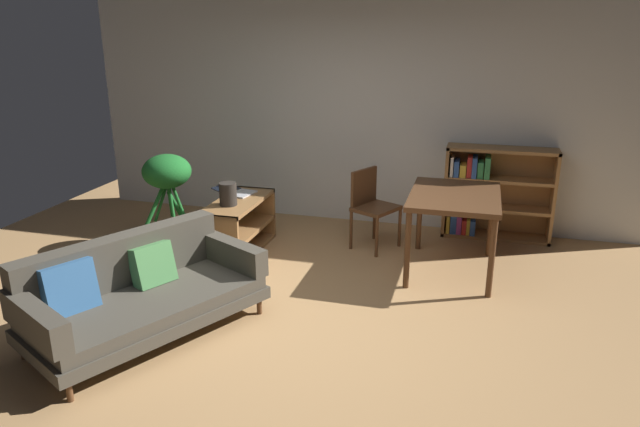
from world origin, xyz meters
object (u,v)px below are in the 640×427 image
Objects in this scene: fabric_couch at (139,291)px; media_console at (239,227)px; desk_speaker at (228,194)px; dining_table at (454,203)px; open_laptop at (236,192)px; bookshelf at (489,192)px; potted_floor_plant at (168,183)px; dining_chair_near at (371,203)px.

fabric_couch is 1.84× the size of media_console.
desk_speaker is 0.21× the size of dining_table.
dining_table reaches higher than fabric_couch.
media_console is at bearing -64.74° from open_laptop.
desk_speaker is at bearing -151.82° from bookshelf.
potted_floor_plant reaches higher than dining_table.
potted_floor_plant reaches higher than open_laptop.
dining_chair_near is (1.34, 0.53, 0.22)m from media_console.
dining_chair_near reaches higher than desk_speaker.
bookshelf is (0.35, 1.15, -0.19)m from dining_table.
potted_floor_plant is at bearing -160.83° from bookshelf.
dining_chair_near is at bearing 58.75° from fabric_couch.
potted_floor_plant is (-0.71, -0.22, 0.10)m from open_laptop.
fabric_couch is at bearing -121.25° from dining_chair_near.
bookshelf reaches higher than dining_table.
open_laptop is at bearing 102.49° from desk_speaker.
dining_chair_near is (-0.90, 0.45, -0.21)m from dining_table.
media_console is 1.08× the size of potted_floor_plant.
dining_chair_near reaches higher than dining_table.
potted_floor_plant reaches higher than dining_chair_near.
fabric_couch is at bearing -131.23° from bookshelf.
desk_speaker is (0.09, -0.42, 0.10)m from open_laptop.
desk_speaker is 1.55m from dining_chair_near.
bookshelf reaches higher than media_console.
fabric_couch is at bearing -140.76° from dining_table.
potted_floor_plant is at bearing -167.24° from dining_chair_near.
open_laptop is at bearing -160.20° from bookshelf.
potted_floor_plant reaches higher than fabric_couch.
media_console is 0.97× the size of dining_table.
media_console is 4.62× the size of desk_speaker.
media_console is 2.28m from dining_table.
media_console is at bearing 82.03° from desk_speaker.
fabric_couch is 8.50× the size of desk_speaker.
dining_chair_near is (1.46, 0.28, -0.09)m from open_laptop.
fabric_couch is 4.28× the size of open_laptop.
bookshelf reaches higher than open_laptop.
open_laptop is 1.49m from dining_chair_near.
fabric_couch is 1.68m from desk_speaker.
fabric_couch is 1.67× the size of bookshelf.
bookshelf is at bearing 48.77° from fabric_couch.
bookshelf is (2.59, 1.22, 0.24)m from media_console.
media_console is at bearing -158.54° from dining_chair_near.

